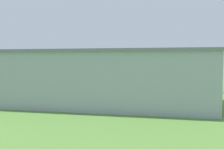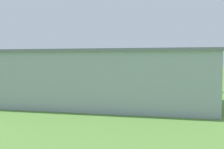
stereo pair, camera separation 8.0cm
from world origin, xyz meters
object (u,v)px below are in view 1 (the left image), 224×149
at_px(person_watching_takeoff, 40,85).
at_px(hangar, 80,77).
at_px(car_silver, 21,85).
at_px(biplane, 119,69).
at_px(truck_box_grey, 191,83).
at_px(person_crossing_taxiway, 34,83).
at_px(person_near_hangar_door, 28,83).
at_px(person_by_parked_cars, 37,85).
at_px(person_beside_truck, 152,86).

bearing_deg(person_watching_takeoff, hangar, 134.69).
xyz_separation_m(car_silver, person_watching_takeoff, (-3.99, -0.77, 0.00)).
bearing_deg(car_silver, biplane, -129.81).
xyz_separation_m(truck_box_grey, person_crossing_taxiway, (35.35, -2.21, -0.76)).
height_order(car_silver, person_near_hangar_door, car_silver).
height_order(car_silver, person_crossing_taxiway, car_silver).
height_order(truck_box_grey, person_by_parked_cars, truck_box_grey).
xyz_separation_m(biplane, person_crossing_taxiway, (17.61, 16.39, -2.68)).
distance_m(car_silver, person_crossing_taxiway, 5.02).
height_order(person_by_parked_cars, person_crossing_taxiway, person_crossing_taxiway).
height_order(person_by_parked_cars, person_near_hangar_door, person_near_hangar_door).
distance_m(person_beside_truck, person_near_hangar_door, 28.58).
distance_m(biplane, person_beside_truck, 20.09).
bearing_deg(person_near_hangar_door, person_beside_truck, 179.63).
bearing_deg(person_crossing_taxiway, car_silver, 87.39).
bearing_deg(hangar, car_silver, -36.72).
xyz_separation_m(biplane, person_by_parked_cars, (15.00, 19.43, -2.71)).
relative_size(car_silver, person_beside_truck, 2.77).
bearing_deg(person_by_parked_cars, person_near_hangar_door, -32.83).
xyz_separation_m(car_silver, person_beside_truck, (-27.76, -4.14, -0.04)).
bearing_deg(car_silver, truck_box_grey, -175.49).
height_order(car_silver, person_by_parked_cars, car_silver).
xyz_separation_m(person_watching_takeoff, person_beside_truck, (-23.77, -3.38, -0.04)).
bearing_deg(biplane, person_crossing_taxiway, 42.95).
relative_size(hangar, car_silver, 7.81).
distance_m(biplane, car_silver, 27.98).
bearing_deg(person_near_hangar_door, car_silver, 100.75).
xyz_separation_m(hangar, biplane, (0.29, -34.92, -0.27)).
xyz_separation_m(biplane, person_watching_takeoff, (13.85, 20.63, -2.62)).
bearing_deg(person_watching_takeoff, person_crossing_taxiway, -48.47).
bearing_deg(person_beside_truck, person_crossing_taxiway, -1.81).
height_order(truck_box_grey, person_crossing_taxiway, truck_box_grey).
distance_m(hangar, person_crossing_taxiway, 25.93).
height_order(hangar, person_crossing_taxiway, hangar).
bearing_deg(person_near_hangar_door, person_watching_takeoff, 143.48).
relative_size(biplane, person_near_hangar_door, 4.37).
bearing_deg(person_crossing_taxiway, truck_box_grey, 176.43).
distance_m(hangar, person_watching_takeoff, 20.30).
bearing_deg(hangar, person_by_parked_cars, -45.38).
relative_size(person_watching_takeoff, person_crossing_taxiway, 1.07).
height_order(biplane, person_beside_truck, biplane).
relative_size(person_watching_takeoff, person_near_hangar_door, 1.04).
relative_size(person_crossing_taxiway, person_beside_truck, 0.98).
xyz_separation_m(biplane, car_silver, (17.84, 21.40, -2.62)).
bearing_deg(hangar, person_watching_takeoff, -45.31).
height_order(truck_box_grey, person_watching_takeoff, truck_box_grey).
bearing_deg(person_crossing_taxiway, hangar, 133.99).
bearing_deg(person_beside_truck, person_near_hangar_door, -0.37).
height_order(person_crossing_taxiway, person_beside_truck, person_beside_truck).
height_order(person_watching_takeoff, person_near_hangar_door, person_watching_takeoff).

